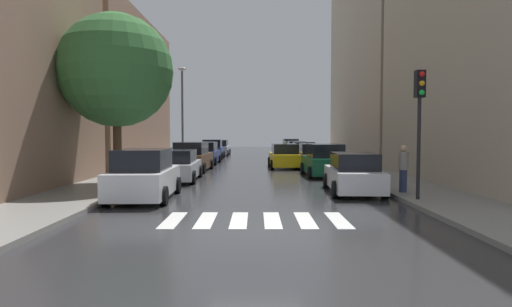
% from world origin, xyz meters
% --- Properties ---
extents(ground_plane, '(28.00, 72.00, 0.04)m').
position_xyz_m(ground_plane, '(0.00, 24.00, -0.02)').
color(ground_plane, '#2D2D2F').
extents(sidewalk_left, '(3.00, 72.00, 0.15)m').
position_xyz_m(sidewalk_left, '(-6.50, 24.00, 0.07)').
color(sidewalk_left, gray).
rests_on(sidewalk_left, ground).
extents(sidewalk_right, '(3.00, 72.00, 0.15)m').
position_xyz_m(sidewalk_right, '(6.50, 24.00, 0.07)').
color(sidewalk_right, gray).
rests_on(sidewalk_right, ground).
extents(crosswalk_stripes, '(4.95, 2.20, 0.01)m').
position_xyz_m(crosswalk_stripes, '(0.00, 1.13, 0.01)').
color(crosswalk_stripes, silver).
rests_on(crosswalk_stripes, ground).
extents(building_left_mid, '(6.00, 16.18, 10.69)m').
position_xyz_m(building_left_mid, '(-11.00, 21.11, 5.34)').
color(building_left_mid, '#8C6B56').
rests_on(building_left_mid, ground).
extents(building_right_mid, '(6.00, 18.14, 18.54)m').
position_xyz_m(building_right_mid, '(11.00, 26.17, 9.27)').
color(building_right_mid, '#B2A38C').
rests_on(building_right_mid, ground).
extents(parked_car_left_nearest, '(2.21, 4.33, 1.80)m').
position_xyz_m(parked_car_left_nearest, '(-3.99, 4.80, 0.84)').
color(parked_car_left_nearest, silver).
rests_on(parked_car_left_nearest, ground).
extents(parked_car_left_second, '(2.17, 4.55, 1.53)m').
position_xyz_m(parked_car_left_second, '(-3.87, 10.59, 0.73)').
color(parked_car_left_second, '#B2B7BF').
rests_on(parked_car_left_second, ground).
extents(parked_car_left_third, '(2.33, 4.68, 1.81)m').
position_xyz_m(parked_car_left_third, '(-3.95, 15.80, 0.84)').
color(parked_car_left_third, brown).
rests_on(parked_car_left_third, ground).
extents(parked_car_left_fourth, '(2.11, 4.29, 1.67)m').
position_xyz_m(parked_car_left_fourth, '(-3.83, 21.89, 0.78)').
color(parked_car_left_fourth, navy).
rests_on(parked_car_left_fourth, ground).
extents(parked_car_left_fifth, '(2.07, 4.23, 1.74)m').
position_xyz_m(parked_car_left_fifth, '(-3.96, 28.39, 0.81)').
color(parked_car_left_fifth, navy).
rests_on(parked_car_left_fifth, ground).
extents(parked_car_left_sixth, '(2.09, 4.65, 1.60)m').
position_xyz_m(parked_car_left_sixth, '(-3.80, 34.13, 0.75)').
color(parked_car_left_sixth, '#B2B7BF').
rests_on(parked_car_left_sixth, ground).
extents(parked_car_right_nearest, '(2.16, 4.38, 1.59)m').
position_xyz_m(parked_car_right_nearest, '(3.86, 6.39, 0.75)').
color(parked_car_right_nearest, silver).
rests_on(parked_car_right_nearest, ground).
extents(parked_car_right_second, '(2.26, 4.18, 1.77)m').
position_xyz_m(parked_car_right_second, '(3.73, 12.76, 0.82)').
color(parked_car_right_second, '#0C4C2D').
rests_on(parked_car_right_second, ground).
extents(parked_car_right_third, '(2.16, 4.44, 1.64)m').
position_xyz_m(parked_car_right_third, '(3.83, 18.12, 0.77)').
color(parked_car_right_third, maroon).
rests_on(parked_car_right_third, ground).
extents(parked_car_right_fourth, '(2.21, 4.21, 1.60)m').
position_xyz_m(parked_car_right_fourth, '(3.96, 24.82, 0.75)').
color(parked_car_right_fourth, '#0C4C2D').
rests_on(parked_car_right_fourth, ground).
extents(parked_car_right_fifth, '(1.99, 4.62, 1.56)m').
position_xyz_m(parked_car_right_fifth, '(3.88, 30.19, 0.74)').
color(parked_car_right_fifth, silver).
rests_on(parked_car_right_fifth, ground).
extents(parked_car_right_sixth, '(2.05, 4.38, 1.68)m').
position_xyz_m(parked_car_right_sixth, '(3.80, 36.52, 0.79)').
color(parked_car_right_sixth, silver).
rests_on(parked_car_right_sixth, ground).
extents(taxi_midroad, '(2.17, 4.52, 1.81)m').
position_xyz_m(taxi_midroad, '(1.94, 18.36, 0.76)').
color(taxi_midroad, yellow).
rests_on(taxi_midroad, ground).
extents(pedestrian_foreground, '(0.36, 0.36, 1.77)m').
position_xyz_m(pedestrian_foreground, '(5.53, 5.52, 1.08)').
color(pedestrian_foreground, navy).
rests_on(pedestrian_foreground, sidewalk_right).
extents(street_tree_left, '(4.87, 4.87, 7.34)m').
position_xyz_m(street_tree_left, '(-6.02, 8.13, 5.05)').
color(street_tree_left, '#513823').
rests_on(street_tree_left, sidewalk_left).
extents(traffic_light_right_corner, '(0.30, 0.42, 4.30)m').
position_xyz_m(traffic_light_right_corner, '(5.45, 3.85, 3.29)').
color(traffic_light_right_corner, black).
rests_on(traffic_light_right_corner, sidewalk_right).
extents(lamp_post_left, '(0.60, 0.28, 7.13)m').
position_xyz_m(lamp_post_left, '(-5.55, 21.78, 4.25)').
color(lamp_post_left, '#595B60').
rests_on(lamp_post_left, sidewalk_left).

